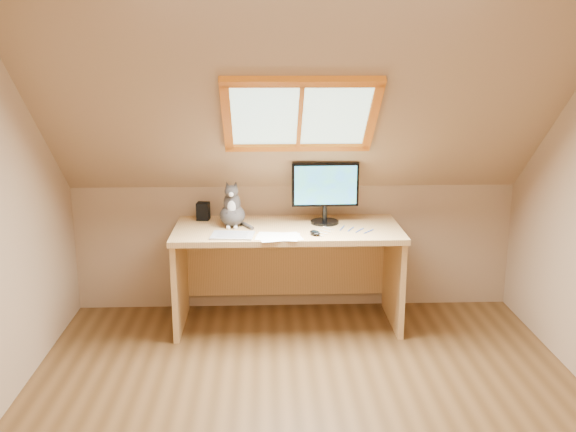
{
  "coord_description": "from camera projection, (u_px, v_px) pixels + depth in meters",
  "views": [
    {
      "loc": [
        -0.24,
        -3.2,
        2.02
      ],
      "look_at": [
        -0.08,
        1.0,
        0.95
      ],
      "focal_mm": 40.0,
      "sensor_mm": 36.0,
      "label": 1
    }
  ],
  "objects": [
    {
      "name": "cables",
      "position": [
        343.0,
        230.0,
        4.65
      ],
      "size": [
        0.51,
        0.26,
        0.01
      ],
      "color": "silver",
      "rests_on": "desk"
    },
    {
      "name": "cat",
      "position": [
        232.0,
        210.0,
        4.75
      ],
      "size": [
        0.19,
        0.23,
        0.35
      ],
      "color": "#47413F",
      "rests_on": "desk"
    },
    {
      "name": "papers",
      "position": [
        279.0,
        237.0,
        4.49
      ],
      "size": [
        0.33,
        0.27,
        0.0
      ],
      "color": "white",
      "rests_on": "desk"
    },
    {
      "name": "graphics_tablet",
      "position": [
        233.0,
        235.0,
        4.51
      ],
      "size": [
        0.32,
        0.24,
        0.01
      ],
      "primitive_type": "cube",
      "rotation": [
        0.0,
        0.0,
        -0.1
      ],
      "color": "#B2B2B7",
      "rests_on": "desk"
    },
    {
      "name": "monitor",
      "position": [
        325.0,
        189.0,
        4.79
      ],
      "size": [
        0.5,
        0.21,
        0.46
      ],
      "color": "black",
      "rests_on": "desk"
    },
    {
      "name": "desk_speaker",
      "position": [
        203.0,
        211.0,
        4.95
      ],
      "size": [
        0.1,
        0.1,
        0.14
      ],
      "primitive_type": "cube",
      "rotation": [
        0.0,
        0.0,
        -0.11
      ],
      "color": "black",
      "rests_on": "desk"
    },
    {
      "name": "desk",
      "position": [
        287.0,
        254.0,
        4.87
      ],
      "size": [
        1.68,
        0.73,
        0.77
      ],
      "color": "tan",
      "rests_on": "ground"
    },
    {
      "name": "mouse",
      "position": [
        315.0,
        233.0,
        4.54
      ],
      "size": [
        0.1,
        0.12,
        0.03
      ],
      "primitive_type": "ellipsoid",
      "rotation": [
        0.0,
        0.0,
        0.43
      ],
      "color": "black",
      "rests_on": "desk"
    },
    {
      "name": "ground",
      "position": [
        309.0,
        423.0,
        3.6
      ],
      "size": [
        3.5,
        3.5,
        0.0
      ],
      "primitive_type": "plane",
      "color": "brown",
      "rests_on": "ground"
    },
    {
      "name": "room_shell",
      "position": [
        313.0,
        176.0,
        3.16
      ],
      "size": [
        3.52,
        3.52,
        2.41
      ],
      "color": "#A18060",
      "rests_on": "ground"
    }
  ]
}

